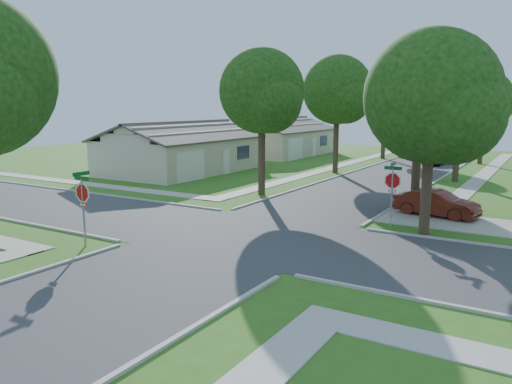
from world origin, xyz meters
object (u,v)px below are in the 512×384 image
at_px(tree_e_near, 421,103).
at_px(tree_ne_corner, 433,103).
at_px(car_driveway, 437,203).
at_px(tree_e_far, 485,100).
at_px(stop_sign_sw, 83,196).
at_px(tree_w_mid, 338,93).
at_px(tree_e_mid, 462,95).
at_px(house_nw_near, 182,154).
at_px(car_curb_east, 436,157).
at_px(house_nw_far, 279,141).
at_px(car_curb_west, 409,151).
at_px(tree_w_near, 263,95).
at_px(tree_w_far, 385,105).
at_px(stop_sign_ne, 392,183).

bearing_deg(tree_e_near, tree_ne_corner, -71.47).
bearing_deg(car_driveway, tree_e_far, 13.16).
bearing_deg(stop_sign_sw, tree_w_mid, 89.87).
height_order(tree_e_mid, tree_w_mid, tree_w_mid).
bearing_deg(house_nw_near, car_curb_east, 43.22).
xyz_separation_m(tree_ne_corner, house_nw_far, (-22.35, 27.79, -4.08)).
distance_m(tree_e_mid, tree_ne_corner, 16.89).
relative_size(tree_e_far, car_curb_west, 2.05).
xyz_separation_m(tree_w_near, house_nw_near, (-11.35, 5.99, -4.60)).
bearing_deg(tree_w_far, stop_sign_sw, -90.07).
bearing_deg(tree_w_far, car_driveway, -67.65).
relative_size(stop_sign_sw, tree_e_near, 0.36).
relative_size(tree_w_near, car_curb_east, 2.20).
xyz_separation_m(stop_sign_ne, house_nw_near, (-20.69, 10.30, -0.51)).
height_order(tree_w_mid, house_nw_far, tree_w_mid).
distance_m(house_nw_far, car_curb_west, 14.28).
height_order(stop_sign_sw, tree_w_far, tree_w_far).
bearing_deg(tree_e_mid, tree_e_far, 90.02).
xyz_separation_m(stop_sign_sw, tree_w_mid, (0.06, 25.71, 4.46)).
relative_size(tree_e_far, tree_w_mid, 0.91).
height_order(tree_w_far, tree_ne_corner, tree_ne_corner).
xyz_separation_m(tree_e_far, tree_w_far, (-9.40, -0.00, -0.47)).
relative_size(tree_w_mid, tree_w_far, 1.19).
bearing_deg(tree_ne_corner, house_nw_near, 154.23).
distance_m(tree_e_far, car_driveway, 26.47).
relative_size(tree_e_near, tree_e_mid, 0.90).
bearing_deg(tree_e_near, stop_sign_sw, -124.59).
bearing_deg(car_curb_east, tree_w_mid, -115.79).
bearing_deg(tree_e_far, house_nw_far, -174.47).
relative_size(stop_sign_ne, house_nw_near, 0.22).
xyz_separation_m(tree_e_mid, house_nw_near, (-20.75, -6.01, -4.74)).
relative_size(tree_e_near, tree_ne_corner, 0.96).
bearing_deg(tree_ne_corner, tree_w_near, 156.44).
relative_size(tree_w_far, tree_ne_corner, 0.93).
xyz_separation_m(stop_sign_sw, tree_w_far, (0.05, 38.71, 3.48)).
xyz_separation_m(stop_sign_ne, tree_e_far, (0.05, 29.31, 3.95)).
xyz_separation_m(tree_w_mid, car_curb_west, (1.66, 16.79, -5.87)).
bearing_deg(stop_sign_ne, car_curb_east, 97.54).
distance_m(tree_e_far, tree_w_far, 9.42).
distance_m(house_nw_near, car_driveway, 23.06).
bearing_deg(house_nw_far, stop_sign_sw, -72.90).
relative_size(tree_e_mid, car_driveway, 2.26).
bearing_deg(tree_e_near, car_curb_west, 105.03).
bearing_deg(car_curb_east, stop_sign_sw, -95.21).
bearing_deg(tree_e_far, car_curb_east, -141.22).
relative_size(stop_sign_ne, car_curb_east, 0.73).
xyz_separation_m(tree_e_far, house_nw_near, (-20.75, -19.01, -4.46)).
bearing_deg(tree_ne_corner, stop_sign_ne, 163.45).
bearing_deg(tree_w_mid, house_nw_far, 135.93).
relative_size(tree_w_far, car_driveway, 1.97).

